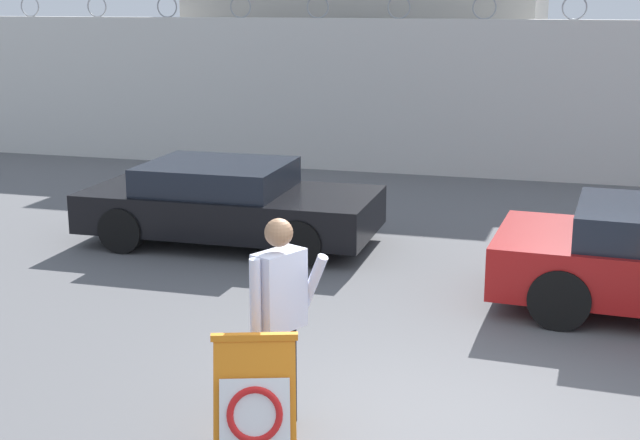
# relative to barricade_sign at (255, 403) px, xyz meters

# --- Properties ---
(ground_plane) EXTENTS (90.00, 90.00, 0.00)m
(ground_plane) POSITION_rel_barricade_sign_xyz_m (1.15, 0.91, -0.53)
(ground_plane) COLOR #5B5B5E
(perimeter_wall) EXTENTS (36.00, 0.30, 3.56)m
(perimeter_wall) POSITION_rel_barricade_sign_xyz_m (1.15, 12.06, 1.03)
(perimeter_wall) COLOR silver
(perimeter_wall) RESTS_ON ground_plane
(building_block) EXTENTS (7.89, 7.08, 4.92)m
(building_block) POSITION_rel_barricade_sign_xyz_m (-2.73, 16.86, 1.93)
(building_block) COLOR #B2ADA3
(building_block) RESTS_ON ground_plane
(barricade_sign) EXTENTS (0.84, 0.97, 1.07)m
(barricade_sign) POSITION_rel_barricade_sign_xyz_m (0.00, 0.00, 0.00)
(barricade_sign) COLOR orange
(barricade_sign) RESTS_ON ground_plane
(security_guard) EXTENTS (0.58, 0.61, 1.78)m
(security_guard) POSITION_rel_barricade_sign_xyz_m (-0.04, 0.73, 0.47)
(security_guard) COLOR black
(security_guard) RESTS_ON ground_plane
(parked_car_front_coupe) EXTENTS (4.22, 2.04, 1.18)m
(parked_car_front_coupe) POSITION_rel_barricade_sign_xyz_m (-2.62, 6.00, 0.07)
(parked_car_front_coupe) COLOR black
(parked_car_front_coupe) RESTS_ON ground_plane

